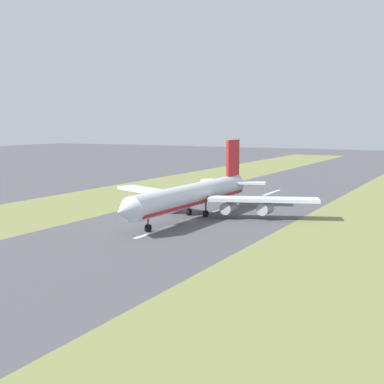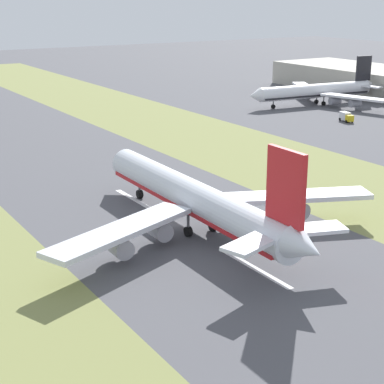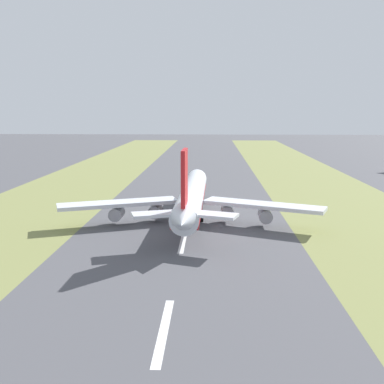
{
  "view_description": "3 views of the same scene",
  "coord_description": "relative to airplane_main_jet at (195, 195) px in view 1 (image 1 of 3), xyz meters",
  "views": [
    {
      "loc": [
        -65.52,
        121.24,
        25.3
      ],
      "look_at": [
        1.07,
        -3.6,
        7.0
      ],
      "focal_mm": 50.0,
      "sensor_mm": 36.0,
      "label": 1
    },
    {
      "loc": [
        -57.2,
        -96.98,
        41.14
      ],
      "look_at": [
        1.07,
        -3.6,
        7.0
      ],
      "focal_mm": 60.0,
      "sensor_mm": 36.0,
      "label": 2
    },
    {
      "loc": [
        5.89,
        -116.71,
        27.77
      ],
      "look_at": [
        1.07,
        -3.6,
        7.0
      ],
      "focal_mm": 42.0,
      "sensor_mm": 36.0,
      "label": 3
    }
  ],
  "objects": [
    {
      "name": "airplane_main_jet",
      "position": [
        0.0,
        0.0,
        0.0
      ],
      "size": [
        64.13,
        67.08,
        20.2
      ],
      "color": "silver",
      "rests_on": "ground"
    },
    {
      "name": "centreline_dash_far",
      "position": [
        -1.04,
        21.9,
        -6.01
      ],
      "size": [
        1.2,
        18.0,
        0.01
      ],
      "primitive_type": "cube",
      "color": "silver",
      "rests_on": "ground"
    },
    {
      "name": "centreline_dash_near",
      "position": [
        -1.04,
        -58.1,
        -6.01
      ],
      "size": [
        1.2,
        18.0,
        0.01
      ],
      "primitive_type": "cube",
      "color": "silver",
      "rests_on": "ground"
    },
    {
      "name": "grass_median_west",
      "position": [
        -46.04,
        5.5,
        -6.02
      ],
      "size": [
        40.0,
        600.0,
        0.01
      ],
      "primitive_type": "cube",
      "color": "olive",
      "rests_on": "ground"
    },
    {
      "name": "centreline_dash_mid",
      "position": [
        -1.04,
        -18.1,
        -6.01
      ],
      "size": [
        1.2,
        18.0,
        0.01
      ],
      "primitive_type": "cube",
      "color": "silver",
      "rests_on": "ground"
    },
    {
      "name": "ground_plane",
      "position": [
        -1.04,
        5.5,
        -6.02
      ],
      "size": [
        800.0,
        800.0,
        0.0
      ],
      "primitive_type": "plane",
      "color": "#4C4C51"
    },
    {
      "name": "grass_median_east",
      "position": [
        43.96,
        5.5,
        -6.02
      ],
      "size": [
        40.0,
        600.0,
        0.01
      ],
      "primitive_type": "cube",
      "color": "olive",
      "rests_on": "ground"
    }
  ]
}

